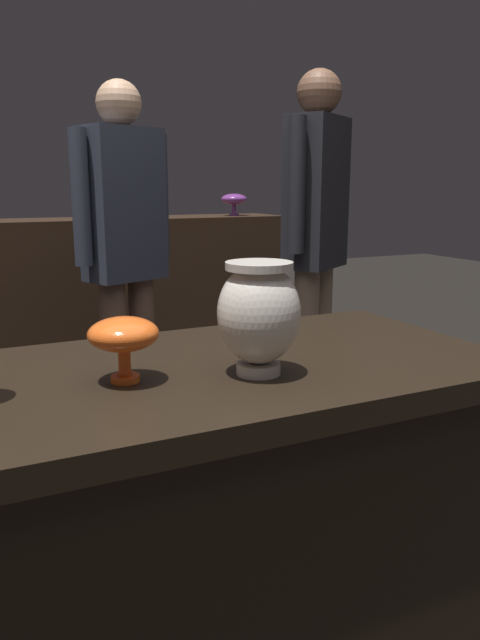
# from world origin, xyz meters

# --- Properties ---
(display_plinth) EXTENTS (1.20, 0.64, 0.80)m
(display_plinth) POSITION_xyz_m (0.00, 0.00, 0.40)
(display_plinth) COLOR black
(display_plinth) RESTS_ON ground_plane
(back_display_shelf) EXTENTS (2.60, 0.40, 0.99)m
(back_display_shelf) POSITION_xyz_m (0.00, 2.20, 0.49)
(back_display_shelf) COLOR #382619
(back_display_shelf) RESTS_ON ground_plane
(vase_centerpiece) EXTENTS (0.16, 0.16, 0.22)m
(vase_centerpiece) POSITION_xyz_m (0.03, -0.10, 0.92)
(vase_centerpiece) COLOR silver
(vase_centerpiece) RESTS_ON display_plinth
(vase_tall_behind) EXTENTS (0.13, 0.13, 0.12)m
(vase_tall_behind) POSITION_xyz_m (-0.22, -0.03, 0.89)
(vase_tall_behind) COLOR #E55B1E
(vase_tall_behind) RESTS_ON display_plinth
(shelf_vase_far_right) EXTENTS (0.15, 0.15, 0.13)m
(shelf_vase_far_right) POSITION_xyz_m (1.04, 2.16, 1.08)
(shelf_vase_far_right) COLOR #7A388E
(shelf_vase_far_right) RESTS_ON back_display_shelf
(visitor_center_back) EXTENTS (0.44, 0.29, 1.57)m
(visitor_center_back) POSITION_xyz_m (0.16, 1.37, 0.92)
(visitor_center_back) COLOR brown
(visitor_center_back) RESTS_ON ground_plane
(visitor_near_right) EXTENTS (0.40, 0.33, 1.64)m
(visitor_near_right) POSITION_xyz_m (0.96, 1.15, 0.97)
(visitor_near_right) COLOR #846B56
(visitor_near_right) RESTS_ON ground_plane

